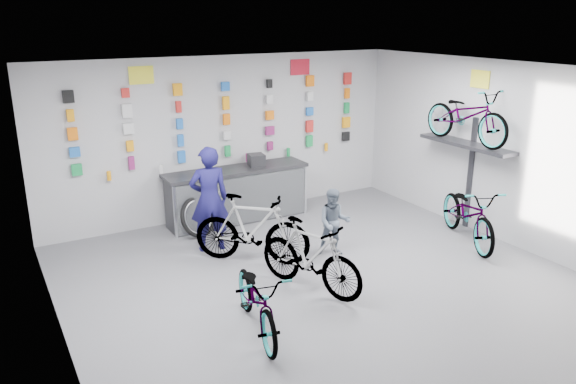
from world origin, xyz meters
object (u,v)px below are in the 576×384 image
bike_left (257,299)px  bike_service (252,229)px  counter (237,195)px  customer (334,222)px  bike_center (310,256)px  bike_right (469,213)px  clerk (209,199)px

bike_left → bike_service: (0.84, 1.85, 0.11)m
counter → customer: size_ratio=2.47×
bike_center → bike_right: 3.24m
bike_service → customer: bike_service is taller
bike_center → bike_service: size_ratio=0.94×
bike_right → clerk: (-3.89, 1.84, 0.36)m
counter → bike_left: (-1.43, -3.67, -0.05)m
bike_center → clerk: 2.16m
bike_center → bike_right: size_ratio=0.88×
bike_left → bike_center: 1.28m
bike_left → bike_right: bike_right is taller
counter → bike_service: 1.91m
clerk → customer: 2.03m
clerk → customer: bearing=154.8°
bike_right → bike_center: bearing=-154.3°
bike_right → bike_service: bike_service is taller
counter → bike_left: counter is taller
bike_center → bike_right: (3.24, 0.19, -0.01)m
bike_left → bike_right: bearing=21.7°
clerk → customer: clerk is taller
bike_center → clerk: clerk is taller
bike_service → clerk: clerk is taller
bike_center → customer: (0.98, 0.87, 0.03)m
bike_right → bike_left: bearing=-147.3°
counter → clerk: clerk is taller
bike_service → clerk: (-0.37, 0.79, 0.32)m
counter → clerk: size_ratio=1.56×
bike_center → bike_right: bearing=-18.3°
customer → bike_left: bearing=-116.7°
clerk → customer: (1.63, -1.16, -0.32)m
customer → clerk: bearing=172.9°
bike_right → clerk: bearing=177.0°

